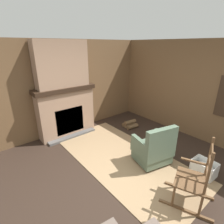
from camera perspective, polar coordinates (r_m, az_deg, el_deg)
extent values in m
plane|color=#2D2119|center=(3.59, 4.69, -21.31)|extent=(14.00, 14.00, 0.00)
cube|color=brown|center=(5.03, -16.48, 7.23)|extent=(0.06, 5.86, 2.56)
cube|color=brown|center=(5.04, 27.65, 5.69)|extent=(5.86, 0.06, 2.56)
cube|color=#9E7A60|center=(5.01, -14.66, -0.36)|extent=(0.40, 1.53, 1.27)
cube|color=black|center=(4.94, -13.69, -2.61)|extent=(0.08, 0.79, 0.71)
cube|color=#565451|center=(5.04, -12.64, -7.69)|extent=(0.16, 1.38, 0.06)
cube|color=black|center=(4.81, -15.42, 7.31)|extent=(0.50, 1.63, 0.11)
cube|color=#9E7A60|center=(4.71, -16.19, 14.80)|extent=(0.35, 1.35, 1.16)
cube|color=#997A56|center=(4.12, 3.64, -14.73)|extent=(3.54, 1.70, 0.01)
cube|color=#516651|center=(3.99, 12.78, -13.52)|extent=(0.74, 0.79, 0.24)
cube|color=#516651|center=(3.91, 12.96, -11.71)|extent=(0.77, 0.83, 0.18)
cube|color=#516651|center=(3.57, 15.92, -8.96)|extent=(0.28, 0.71, 0.51)
cube|color=#516651|center=(3.66, 9.17, -10.36)|extent=(0.57, 0.22, 0.20)
cube|color=#516651|center=(4.01, 16.50, -8.07)|extent=(0.57, 0.22, 0.20)
cylinder|color=#332319|center=(4.10, 7.19, -14.63)|extent=(0.06, 0.06, 0.06)
cylinder|color=#332319|center=(4.39, 13.56, -12.47)|extent=(0.06, 0.06, 0.06)
cylinder|color=#332319|center=(3.78, 11.47, -18.48)|extent=(0.06, 0.06, 0.06)
cylinder|color=#332319|center=(4.09, 18.06, -15.76)|extent=(0.06, 0.06, 0.06)
cube|color=brown|center=(3.30, 22.64, -27.52)|extent=(0.76, 0.34, 0.04)
cube|color=brown|center=(3.62, 23.58, -22.47)|extent=(0.76, 0.34, 0.04)
cylinder|color=brown|center=(3.15, 19.47, -24.27)|extent=(0.05, 0.05, 0.38)
cylinder|color=brown|center=(3.49, 20.83, -19.35)|extent=(0.05, 0.05, 0.38)
cylinder|color=brown|center=(3.16, 27.01, -25.54)|extent=(0.05, 0.05, 0.38)
cylinder|color=brown|center=(3.49, 27.42, -20.47)|extent=(0.05, 0.05, 0.38)
cube|color=brown|center=(3.19, 24.26, -19.67)|extent=(0.61, 0.65, 0.02)
cylinder|color=brown|center=(2.81, 28.94, -17.67)|extent=(0.05, 0.05, 0.72)
cylinder|color=brown|center=(3.18, 29.11, -12.93)|extent=(0.05, 0.05, 0.72)
cylinder|color=brown|center=(3.07, 28.54, -17.35)|extent=(0.19, 0.41, 0.03)
cylinder|color=brown|center=(2.96, 29.24, -14.25)|extent=(0.19, 0.41, 0.03)
cylinder|color=brown|center=(2.86, 29.96, -10.91)|extent=(0.19, 0.41, 0.03)
cube|color=brown|center=(2.88, 24.45, -19.23)|extent=(0.39, 0.19, 0.02)
cube|color=brown|center=(3.24, 25.22, -14.43)|extent=(0.39, 0.19, 0.02)
cylinder|color=brown|center=(5.60, 5.13, -3.81)|extent=(0.17, 0.39, 0.12)
cylinder|color=brown|center=(5.51, 5.90, -4.27)|extent=(0.17, 0.39, 0.12)
cylinder|color=brown|center=(5.42, 6.70, -4.74)|extent=(0.17, 0.39, 0.12)
cylinder|color=brown|center=(5.46, 5.94, -3.28)|extent=(0.17, 0.39, 0.12)
cube|color=white|center=(4.11, 27.45, -17.59)|extent=(0.44, 0.34, 0.01)
cube|color=white|center=(3.97, 30.60, -17.05)|extent=(0.02, 0.32, 0.31)
cube|color=white|center=(4.09, 25.13, -14.82)|extent=(0.02, 0.32, 0.31)
cube|color=white|center=(4.15, 28.78, -14.96)|extent=(0.43, 0.02, 0.31)
cube|color=white|center=(3.90, 26.77, -16.97)|extent=(0.43, 0.02, 0.31)
ellipsoid|color=white|center=(4.02, 27.85, -15.76)|extent=(0.35, 0.27, 0.18)
ellipsoid|color=silver|center=(4.64, -22.02, 7.27)|extent=(0.13, 0.13, 0.09)
cylinder|color=white|center=(4.61, -22.23, 8.75)|extent=(0.07, 0.07, 0.16)
cube|color=black|center=(5.07, -9.75, 9.86)|extent=(0.13, 0.26, 0.13)
cube|color=silver|center=(5.02, -9.36, 9.83)|extent=(0.01, 0.04, 0.02)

